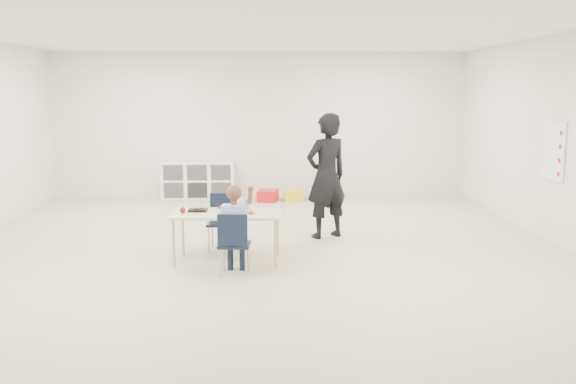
{
  "coord_description": "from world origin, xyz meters",
  "views": [
    {
      "loc": [
        0.07,
        -7.44,
        2.03
      ],
      "look_at": [
        0.36,
        -0.27,
        0.85
      ],
      "focal_mm": 38.0,
      "sensor_mm": 36.0,
      "label": 1
    }
  ],
  "objects_px": {
    "child": "(234,225)",
    "adult": "(326,176)",
    "table": "(227,237)",
    "cubby_shelf": "(198,180)",
    "chair_near": "(234,243)"
  },
  "relations": [
    {
      "from": "table",
      "to": "adult",
      "type": "xyz_separation_m",
      "value": [
        1.32,
        1.19,
        0.57
      ]
    },
    {
      "from": "table",
      "to": "cubby_shelf",
      "type": "xyz_separation_m",
      "value": [
        -0.82,
        4.53,
        0.05
      ]
    },
    {
      "from": "table",
      "to": "adult",
      "type": "height_order",
      "value": "adult"
    },
    {
      "from": "table",
      "to": "child",
      "type": "bearing_deg",
      "value": -74.69
    },
    {
      "from": "chair_near",
      "to": "adult",
      "type": "relative_size",
      "value": 0.41
    },
    {
      "from": "chair_near",
      "to": "table",
      "type": "bearing_deg",
      "value": 105.31
    },
    {
      "from": "table",
      "to": "chair_near",
      "type": "relative_size",
      "value": 1.88
    },
    {
      "from": "chair_near",
      "to": "adult",
      "type": "height_order",
      "value": "adult"
    },
    {
      "from": "chair_near",
      "to": "cubby_shelf",
      "type": "relative_size",
      "value": 0.52
    },
    {
      "from": "child",
      "to": "adult",
      "type": "bearing_deg",
      "value": 59.38
    },
    {
      "from": "chair_near",
      "to": "cubby_shelf",
      "type": "distance_m",
      "value": 5.17
    },
    {
      "from": "child",
      "to": "cubby_shelf",
      "type": "xyz_separation_m",
      "value": [
        -0.94,
        5.08,
        -0.22
      ]
    },
    {
      "from": "table",
      "to": "cubby_shelf",
      "type": "bearing_deg",
      "value": 104.36
    },
    {
      "from": "table",
      "to": "chair_near",
      "type": "xyz_separation_m",
      "value": [
        0.11,
        -0.56,
        0.06
      ]
    },
    {
      "from": "table",
      "to": "chair_near",
      "type": "bearing_deg",
      "value": -74.69
    }
  ]
}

